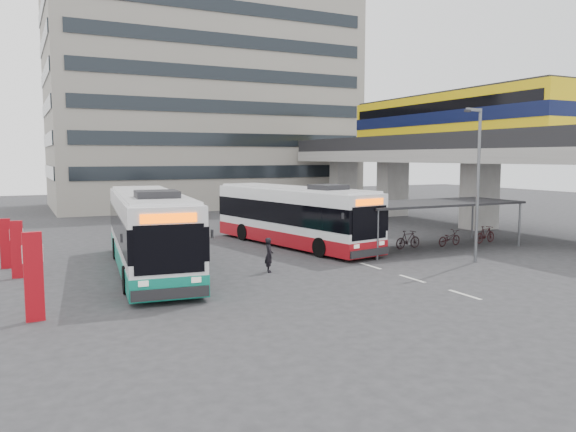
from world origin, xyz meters
name	(u,v)px	position (x,y,z in m)	size (l,w,h in m)	color
ground	(323,271)	(0.00, 0.00, 0.00)	(120.00, 120.00, 0.00)	#28282B
viaduct	(444,140)	(17.00, 11.76, 6.23)	(8.00, 32.00, 9.68)	gray
bike_shelter	(430,218)	(8.45, 3.00, 1.64)	(10.00, 4.00, 2.54)	#595B60
office_block	(203,84)	(6.00, 36.00, 12.50)	(30.00, 15.00, 25.00)	gray
road_markings	(412,279)	(2.50, -3.00, 0.01)	(0.15, 7.60, 0.01)	beige
bus_main	(293,216)	(2.01, 6.99, 1.66)	(4.82, 12.34, 3.57)	white
bus_teal	(149,232)	(-6.83, 3.39, 1.72)	(4.04, 12.76, 3.71)	white
pedestrian	(269,255)	(-2.25, 0.81, 0.76)	(0.55, 0.36, 1.52)	black
lamp_post	(477,176)	(7.46, -1.38, 4.12)	(1.26, 0.42, 7.23)	#595B60
sign_totem_south	(34,276)	(-11.65, -2.76, 1.42)	(0.60, 0.21, 2.75)	#A80A14
sign_totem_mid	(17,249)	(-12.07, 4.25, 1.24)	(0.52, 0.23, 2.39)	#A80A14
sign_totem_north	(5,243)	(-12.53, 6.71, 1.17)	(0.49, 0.17, 2.27)	#A80A14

